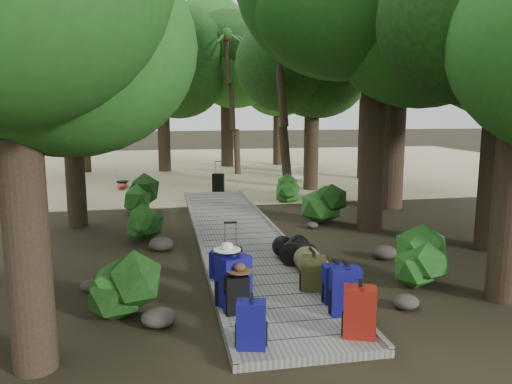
{
  "coord_description": "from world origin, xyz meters",
  "views": [
    {
      "loc": [
        -1.73,
        -10.27,
        3.02
      ],
      "look_at": [
        0.52,
        1.57,
        1.0
      ],
      "focal_mm": 35.0,
      "sensor_mm": 36.0,
      "label": 1
    }
  ],
  "objects": [
    {
      "name": "ground",
      "position": [
        0.0,
        0.0,
        0.0
      ],
      "size": [
        120.0,
        120.0,
        0.0
      ],
      "primitive_type": "plane",
      "color": "#2F2717",
      "rests_on": "ground"
    },
    {
      "name": "sand_beach",
      "position": [
        0.0,
        16.0,
        0.01
      ],
      "size": [
        40.0,
        22.0,
        0.02
      ],
      "primitive_type": "cube",
      "color": "tan",
      "rests_on": "ground"
    },
    {
      "name": "boardwalk",
      "position": [
        0.0,
        1.0,
        0.06
      ],
      "size": [
        2.0,
        12.0,
        0.12
      ],
      "primitive_type": "cube",
      "color": "gray",
      "rests_on": "ground"
    },
    {
      "name": "backpack_left_a",
      "position": [
        -0.72,
        -4.64,
        0.45
      ],
      "size": [
        0.4,
        0.32,
        0.66
      ],
      "primitive_type": null,
      "rotation": [
        0.0,
        0.0,
        -0.24
      ],
      "color": "#0F086F",
      "rests_on": "boardwalk"
    },
    {
      "name": "backpack_left_b",
      "position": [
        -0.74,
        -3.56,
        0.43
      ],
      "size": [
        0.36,
        0.27,
        0.61
      ],
      "primitive_type": null,
      "rotation": [
        0.0,
        0.0,
        0.11
      ],
      "color": "black",
      "rests_on": "boardwalk"
    },
    {
      "name": "backpack_left_c",
      "position": [
        -0.75,
        -3.31,
        0.55
      ],
      "size": [
        0.56,
        0.49,
        0.85
      ],
      "primitive_type": null,
      "rotation": [
        0.0,
        0.0,
        0.44
      ],
      "color": "#0F086F",
      "rests_on": "boardwalk"
    },
    {
      "name": "backpack_left_d",
      "position": [
        -0.78,
        -2.06,
        0.39
      ],
      "size": [
        0.43,
        0.39,
        0.54
      ],
      "primitive_type": null,
      "rotation": [
        0.0,
        0.0,
        -0.45
      ],
      "color": "#0F086F",
      "rests_on": "boardwalk"
    },
    {
      "name": "backpack_right_a",
      "position": [
        0.7,
        -4.59,
        0.48
      ],
      "size": [
        0.48,
        0.41,
        0.73
      ],
      "primitive_type": null,
      "rotation": [
        0.0,
        0.0,
        -0.36
      ],
      "color": "maroon",
      "rests_on": "boardwalk"
    },
    {
      "name": "backpack_right_b",
      "position": [
        0.78,
        -3.87,
        0.5
      ],
      "size": [
        0.46,
        0.35,
        0.76
      ],
      "primitive_type": null,
      "rotation": [
        0.0,
        0.0,
        -0.15
      ],
      "color": "#0F086F",
      "rests_on": "boardwalk"
    },
    {
      "name": "backpack_right_c",
      "position": [
        0.79,
        -3.42,
        0.44
      ],
      "size": [
        0.39,
        0.28,
        0.64
      ],
      "primitive_type": null,
      "rotation": [
        0.0,
        0.0,
        -0.06
      ],
      "color": "#0F086F",
      "rests_on": "boardwalk"
    },
    {
      "name": "backpack_right_d",
      "position": [
        0.62,
        -2.85,
        0.42
      ],
      "size": [
        0.46,
        0.38,
        0.61
      ],
      "primitive_type": null,
      "rotation": [
        0.0,
        0.0,
        -0.25
      ],
      "color": "#383A15",
      "rests_on": "boardwalk"
    },
    {
      "name": "duffel_right_khaki",
      "position": [
        0.78,
        -2.25,
        0.35
      ],
      "size": [
        0.48,
        0.7,
        0.45
      ],
      "primitive_type": null,
      "rotation": [
        0.0,
        0.0,
        -0.05
      ],
      "color": "brown",
      "rests_on": "boardwalk"
    },
    {
      "name": "duffel_right_black",
      "position": [
        0.72,
        -1.33,
        0.34
      ],
      "size": [
        0.72,
        0.82,
        0.44
      ],
      "primitive_type": null,
      "rotation": [
        0.0,
        0.0,
        -0.48
      ],
      "color": "black",
      "rests_on": "boardwalk"
    },
    {
      "name": "suitcase_on_boardwalk",
      "position": [
        -0.65,
        -2.29,
        0.42
      ],
      "size": [
        0.41,
        0.26,
        0.6
      ],
      "primitive_type": null,
      "rotation": [
        0.0,
        0.0,
        -0.12
      ],
      "color": "black",
      "rests_on": "boardwalk"
    },
    {
      "name": "lone_suitcase_on_sand",
      "position": [
        0.27,
        7.72,
        0.35
      ],
      "size": [
        0.47,
        0.35,
        0.66
      ],
      "primitive_type": null,
      "rotation": [
        0.0,
        0.0,
        -0.29
      ],
      "color": "black",
      "rests_on": "sand_beach"
    },
    {
      "name": "hat_brown",
      "position": [
        -0.69,
        -3.53,
        0.79
      ],
      "size": [
        0.38,
        0.38,
        0.11
      ],
      "primitive_type": null,
      "color": "#51351E",
      "rests_on": "backpack_left_b"
    },
    {
      "name": "hat_white",
      "position": [
        -0.83,
        -3.26,
        1.04
      ],
      "size": [
        0.4,
        0.4,
        0.13
      ],
      "primitive_type": null,
      "color": "silver",
      "rests_on": "backpack_left_c"
    },
    {
      "name": "kayak",
      "position": [
        -3.25,
        9.34,
        0.18
      ],
      "size": [
        0.83,
        3.31,
        0.33
      ],
      "primitive_type": "ellipsoid",
      "rotation": [
        0.0,
        0.0,
        -0.03
      ],
      "color": "#B21E0F",
      "rests_on": "sand_beach"
    },
    {
      "name": "sun_lounger",
      "position": [
        3.8,
        10.01,
        0.29
      ],
      "size": [
        0.71,
        1.72,
        0.54
      ],
      "primitive_type": null,
      "rotation": [
        0.0,
        0.0,
        0.11
      ],
      "color": "silver",
      "rests_on": "sand_beach"
    },
    {
      "name": "tree_right_b",
      "position": [
        5.26,
        -0.88,
        5.0
      ],
      "size": [
        5.6,
        5.6,
        9.99
      ],
      "primitive_type": null,
      "color": "black",
      "rests_on": "ground"
    },
    {
      "name": "tree_right_c",
      "position": [
        3.4,
        1.33,
        4.53
      ],
      "size": [
        5.24,
        5.24,
        9.07
      ],
      "primitive_type": null,
      "color": "black",
      "rests_on": "ground"
    },
    {
      "name": "tree_right_d",
      "position": [
        5.12,
        3.85,
        5.88
      ],
      "size": [
        6.41,
        6.41,
        11.75
      ],
      "primitive_type": null,
      "color": "black",
      "rests_on": "ground"
    },
    {
      "name": "tree_right_e",
      "position": [
        3.77,
        7.64,
        3.92
      ],
      "size": [
        4.36,
        4.36,
        7.85
      ],
      "primitive_type": null,
      "color": "black",
      "rests_on": "ground"
    },
    {
      "name": "tree_right_f",
      "position": [
        6.98,
        10.11,
        4.85
      ],
      "size": [
        5.43,
        5.43,
        9.69
      ],
      "primitive_type": null,
      "color": "black",
      "rests_on": "ground"
    },
    {
      "name": "tree_left_a",
      "position": [
        -3.25,
        -4.45,
        3.54
      ],
      "size": [
        4.25,
        4.25,
        7.08
      ],
      "primitive_type": null,
      "color": "black",
      "rests_on": "ground"
    },
    {
      "name": "tree_left_c",
      "position": [
        -3.93,
        3.05,
        3.51
      ],
      "size": [
        4.04,
        4.04,
        7.02
      ],
      "primitive_type": null,
      "color": "black",
      "rests_on": "ground"
    },
    {
      "name": "tree_back_a",
      "position": [
        -1.6,
        14.34,
        4.28
      ],
      "size": [
        4.95,
        4.95,
        8.56
      ],
      "primitive_type": null,
      "color": "black",
      "rests_on": "ground"
    },
    {
      "name": "tree_back_b",
      "position": [
        1.68,
        15.89,
        4.65
      ],
      "size": [
        5.2,
        5.2,
        9.29
      ],
      "primitive_type": null,
      "color": "black",
      "rests_on": "ground"
    },
    {
      "name": "tree_back_c",
      "position": [
        4.5,
        16.13,
        3.93
      ],
      "size": [
        4.37,
        4.37,
        7.86
      ],
      "primitive_type": null,
      "color": "black",
      "rests_on": "ground"
    },
    {
      "name": "tree_back_d",
      "position": [
        -5.35,
        14.74,
        3.78
      ],
      "size": [
        4.53,
        4.53,
        7.56
      ],
      "primitive_type": null,
      "color": "black",
      "rests_on": "ground"
    },
    {
      "name": "palm_right_a",
      "position": [
        2.56,
        5.96,
        3.64
      ],
      "size": [
        4.28,
        4.28,
        7.29
      ],
      "primitive_type": null,
      "color": "#134212",
      "rests_on": "ground"
    },
    {
      "name": "palm_right_b",
      "position": [
        4.76,
        10.62,
        4.05
      ],
      "size": [
        4.2,
        4.2,
        8.1
      ],
      "primitive_type": null,
      "color": "#134212",
      "rests_on": "ground"
    },
    {
      "name": "palm_right_c",
      "position": [
        1.95,
        12.77,
        3.13
      ],
      "size": [
        3.93,
        3.93,
        6.25
      ],
      "primitive_type": null,
      "color": "#134212",
      "rests_on": "ground"
    },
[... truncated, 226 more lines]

